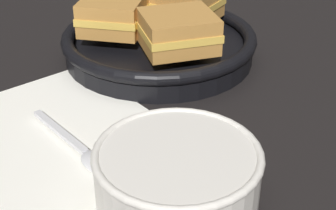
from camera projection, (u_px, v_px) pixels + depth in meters
ground_plane at (127, 149)px, 0.55m from camera, size 4.00×4.00×0.00m
napkin at (53, 142)px, 0.55m from camera, size 0.31×0.27×0.00m
soup_bowl at (177, 173)px, 0.46m from camera, size 0.15×0.15×0.06m
spoon at (87, 153)px, 0.53m from camera, size 0.15×0.03×0.01m
skillet at (159, 44)px, 0.73m from camera, size 0.27×0.27×0.04m
sandwich_near_left at (185, 3)px, 0.75m from camera, size 0.11×0.10×0.05m
sandwich_near_right at (114, 13)px, 0.71m from camera, size 0.12×0.12×0.05m
sandwich_far_left at (178, 31)px, 0.66m from camera, size 0.12×0.12×0.05m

